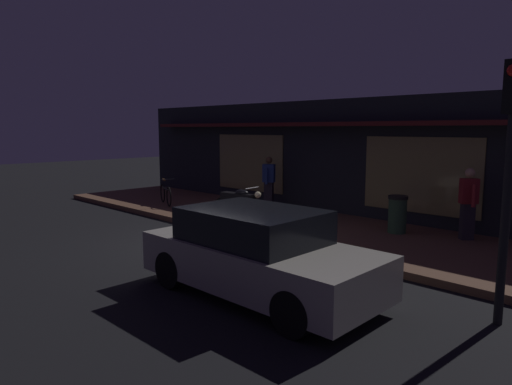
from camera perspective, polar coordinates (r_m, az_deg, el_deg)
ground_plane at (r=11.12m, az=-7.61°, el=-6.23°), size 60.00×60.00×0.00m
sidewalk_slab at (r=13.10m, az=2.83°, el=-3.67°), size 18.00×4.00×0.15m
storefront_building at (r=15.55m, az=11.26°, el=4.45°), size 18.00×3.30×3.60m
motorcycle at (r=12.91m, az=-2.17°, el=-1.25°), size 1.70×0.55×0.97m
bicycle_parked at (r=15.89m, az=-11.20°, el=-0.17°), size 1.55×0.69×0.91m
person_photographer at (r=14.82m, az=1.61°, el=1.42°), size 0.44×0.59×1.67m
person_bystander at (r=11.63m, az=24.95°, el=-1.11°), size 0.49×0.50×1.67m
trash_bin at (r=11.83m, az=17.21°, el=-2.58°), size 0.48×0.48×0.93m
traffic_light_pole at (r=6.96m, az=29.18°, el=5.05°), size 0.24×0.33×3.60m
parked_car_near at (r=7.50m, az=0.17°, el=-7.56°), size 4.12×1.81×1.42m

